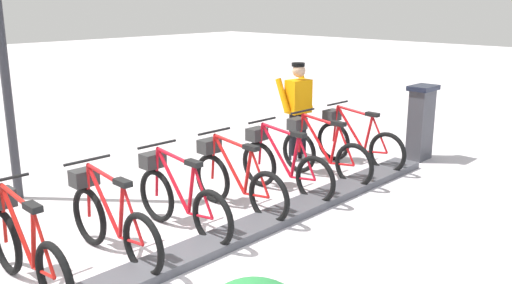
% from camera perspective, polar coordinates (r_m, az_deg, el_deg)
% --- Properties ---
extents(ground_plane, '(60.00, 60.00, 0.00)m').
position_cam_1_polar(ground_plane, '(5.88, -9.54, -12.82)').
color(ground_plane, beige).
extents(dock_rail_base, '(0.44, 10.03, 0.10)m').
position_cam_1_polar(dock_rail_base, '(5.86, -9.56, -12.39)').
color(dock_rail_base, '#47474C').
rests_on(dock_rail_base, ground).
extents(payment_kiosk, '(0.36, 0.52, 1.28)m').
position_cam_1_polar(payment_kiosk, '(9.80, 16.62, 2.06)').
color(payment_kiosk, '#38383D').
rests_on(payment_kiosk, ground).
extents(bike_docked_0, '(1.72, 0.54, 1.02)m').
position_cam_1_polar(bike_docked_0, '(9.21, 10.24, 0.14)').
color(bike_docked_0, black).
rests_on(bike_docked_0, ground).
extents(bike_docked_1, '(1.72, 0.54, 1.02)m').
position_cam_1_polar(bike_docked_1, '(8.48, 6.79, -0.98)').
color(bike_docked_1, black).
rests_on(bike_docked_1, ground).
extents(bike_docked_2, '(1.72, 0.54, 1.02)m').
position_cam_1_polar(bike_docked_2, '(7.78, 2.70, -2.31)').
color(bike_docked_2, black).
rests_on(bike_docked_2, ground).
extents(bike_docked_3, '(1.72, 0.54, 1.02)m').
position_cam_1_polar(bike_docked_3, '(7.14, -2.17, -3.87)').
color(bike_docked_3, black).
rests_on(bike_docked_3, ground).
extents(bike_docked_4, '(1.72, 0.54, 1.02)m').
position_cam_1_polar(bike_docked_4, '(6.57, -7.96, -5.68)').
color(bike_docked_4, black).
rests_on(bike_docked_4, ground).
extents(bike_docked_5, '(1.72, 0.54, 1.02)m').
position_cam_1_polar(bike_docked_5, '(6.08, -14.81, -7.74)').
color(bike_docked_5, black).
rests_on(bike_docked_5, ground).
extents(bike_docked_6, '(1.72, 0.54, 1.02)m').
position_cam_1_polar(bike_docked_6, '(5.70, -22.79, -9.97)').
color(bike_docked_6, black).
rests_on(bike_docked_6, ground).
extents(worker_near_rack, '(0.52, 0.66, 1.66)m').
position_cam_1_polar(worker_near_rack, '(9.35, 4.33, 3.56)').
color(worker_near_rack, white).
rests_on(worker_near_rack, ground).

